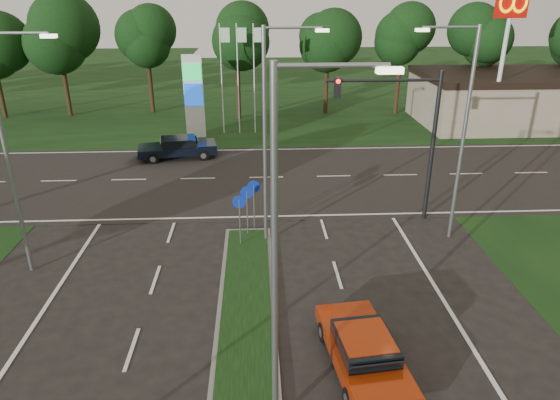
{
  "coord_description": "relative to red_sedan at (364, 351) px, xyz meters",
  "views": [
    {
      "loc": [
        0.44,
        -3.54,
        10.22
      ],
      "look_at": [
        1.39,
        15.38,
        2.2
      ],
      "focal_mm": 32.0,
      "sensor_mm": 36.0,
      "label": 1
    }
  ],
  "objects": [
    {
      "name": "verge_far",
      "position": [
        -3.42,
        47.18,
        -0.65
      ],
      "size": [
        160.0,
        50.0,
        0.02
      ],
      "primitive_type": "cube",
      "color": "black",
      "rests_on": "ground"
    },
    {
      "name": "cross_road",
      "position": [
        -3.42,
        16.18,
        -0.65
      ],
      "size": [
        160.0,
        12.0,
        0.02
      ],
      "primitive_type": "cube",
      "color": "black",
      "rests_on": "ground"
    },
    {
      "name": "commercial_building",
      "position": [
        18.58,
        28.18,
        1.35
      ],
      "size": [
        16.0,
        9.0,
        4.0
      ],
      "primitive_type": "cube",
      "color": "gray",
      "rests_on": "ground"
    },
    {
      "name": "streetlight_median_near",
      "position": [
        -2.42,
        -1.82,
        4.43
      ],
      "size": [
        2.53,
        0.22,
        9.0
      ],
      "color": "gray",
      "rests_on": "ground"
    },
    {
      "name": "streetlight_median_far",
      "position": [
        -2.42,
        8.18,
        4.43
      ],
      "size": [
        2.53,
        0.22,
        9.0
      ],
      "color": "gray",
      "rests_on": "ground"
    },
    {
      "name": "streetlight_left_far",
      "position": [
        -11.72,
        6.18,
        4.43
      ],
      "size": [
        2.53,
        0.22,
        9.0
      ],
      "color": "gray",
      "rests_on": "ground"
    },
    {
      "name": "streetlight_right_far",
      "position": [
        5.38,
        8.18,
        4.43
      ],
      "size": [
        2.53,
        0.22,
        9.0
      ],
      "rotation": [
        0.0,
        0.0,
        3.14
      ],
      "color": "gray",
      "rests_on": "ground"
    },
    {
      "name": "traffic_signal",
      "position": [
        3.77,
        10.18,
        4.0
      ],
      "size": [
        5.1,
        0.42,
        7.0
      ],
      "color": "black",
      "rests_on": "ground"
    },
    {
      "name": "median_signs",
      "position": [
        -3.42,
        8.58,
        1.06
      ],
      "size": [
        1.16,
        1.76,
        2.38
      ],
      "color": "gray",
      "rests_on": "ground"
    },
    {
      "name": "gas_pylon",
      "position": [
        -7.2,
        25.23,
        2.55
      ],
      "size": [
        5.8,
        1.26,
        8.0
      ],
      "color": "silver",
      "rests_on": "ground"
    },
    {
      "name": "mcdonalds_sign",
      "position": [
        14.58,
        24.15,
        7.34
      ],
      "size": [
        2.2,
        0.47,
        10.4
      ],
      "color": "silver",
      "rests_on": "ground"
    },
    {
      "name": "treeline_far",
      "position": [
        -3.31,
        32.11,
        6.18
      ],
      "size": [
        6.0,
        6.0,
        9.9
      ],
      "color": "black",
      "rests_on": "ground"
    },
    {
      "name": "red_sedan",
      "position": [
        0.0,
        0.0,
        0.0
      ],
      "size": [
        2.29,
        4.57,
        1.21
      ],
      "rotation": [
        0.0,
        0.0,
        0.11
      ],
      "color": "#942508",
      "rests_on": "ground"
    },
    {
      "name": "navy_sedan",
      "position": [
        -8.08,
        20.18,
        0.08
      ],
      "size": [
        5.22,
        2.83,
        1.36
      ],
      "rotation": [
        0.0,
        0.0,
        1.74
      ],
      "color": "black",
      "rests_on": "ground"
    }
  ]
}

